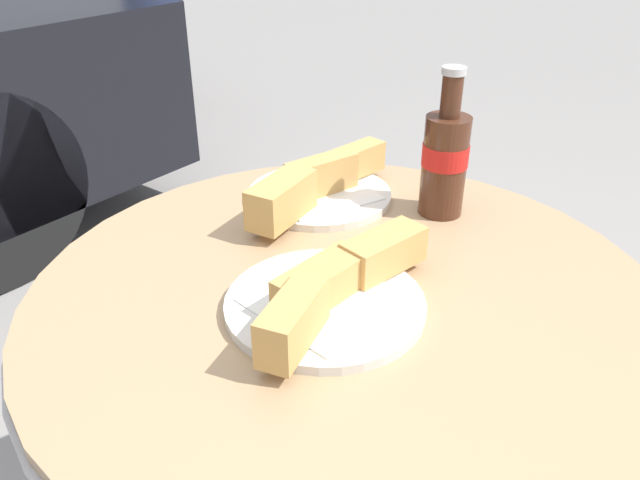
% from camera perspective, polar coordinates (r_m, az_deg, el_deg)
% --- Properties ---
extents(bistro_table, '(0.79, 0.79, 0.71)m').
position_cam_1_polar(bistro_table, '(0.87, 2.10, -12.49)').
color(bistro_table, '#B7B7BC').
rests_on(bistro_table, ground_plane).
extents(cola_bottle_left, '(0.07, 0.07, 0.22)m').
position_cam_1_polar(cola_bottle_left, '(0.93, 11.17, 7.32)').
color(cola_bottle_left, '#4C2819').
rests_on(cola_bottle_left, bistro_table).
extents(lunch_plate_near, '(0.30, 0.23, 0.07)m').
position_cam_1_polar(lunch_plate_near, '(0.72, 0.97, -4.88)').
color(lunch_plate_near, silver).
rests_on(lunch_plate_near, bistro_table).
extents(lunch_plate_far, '(0.31, 0.23, 0.07)m').
position_cam_1_polar(lunch_plate_far, '(0.96, -0.30, 4.82)').
color(lunch_plate_far, silver).
rests_on(lunch_plate_far, bistro_table).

